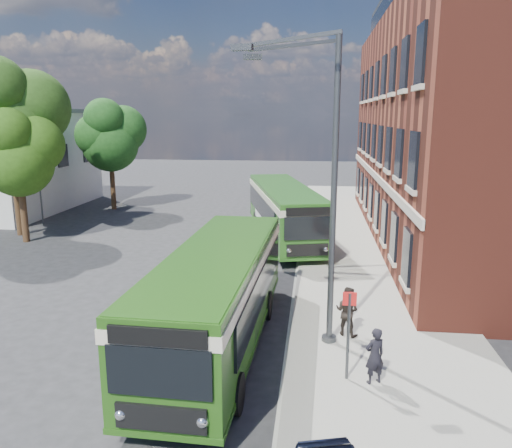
# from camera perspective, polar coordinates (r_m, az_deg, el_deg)

# --- Properties ---
(ground) EXTENTS (120.00, 120.00, 0.00)m
(ground) POSITION_cam_1_polar(r_m,az_deg,el_deg) (18.24, -8.66, -9.93)
(ground) COLOR #28292B
(ground) RESTS_ON ground
(pavement) EXTENTS (6.00, 48.00, 0.15)m
(pavement) POSITION_cam_1_polar(r_m,az_deg,el_deg) (25.29, 11.86, -3.50)
(pavement) COLOR gray
(pavement) RESTS_ON ground
(kerb_line) EXTENTS (0.12, 48.00, 0.01)m
(kerb_line) POSITION_cam_1_polar(r_m,az_deg,el_deg) (25.21, 4.92, -3.50)
(kerb_line) COLOR beige
(kerb_line) RESTS_ON ground
(brick_office) EXTENTS (12.10, 26.00, 14.20)m
(brick_office) POSITION_cam_1_polar(r_m,az_deg,el_deg) (29.75, 25.61, 11.37)
(brick_office) COLOR maroon
(brick_office) RESTS_ON ground
(white_building) EXTENTS (9.40, 13.40, 7.30)m
(white_building) POSITION_cam_1_polar(r_m,az_deg,el_deg) (41.18, -26.82, 6.58)
(white_building) COLOR silver
(white_building) RESTS_ON ground
(flagpole) EXTENTS (0.95, 0.10, 9.00)m
(flagpole) POSITION_cam_1_polar(r_m,az_deg,el_deg) (33.93, -23.77, 8.07)
(flagpole) COLOR #3B3E41
(flagpole) RESTS_ON ground
(street_lamp) EXTENTS (2.96, 2.38, 9.00)m
(street_lamp) POSITION_cam_1_polar(r_m,az_deg,el_deg) (14.39, 7.45, 3.93)
(street_lamp) COLOR #3B3E41
(street_lamp) RESTS_ON ground
(bus_stop_sign) EXTENTS (0.35, 0.08, 2.52)m
(bus_stop_sign) POSITION_cam_1_polar(r_m,az_deg,el_deg) (13.22, 10.52, -11.82)
(bus_stop_sign) COLOR #3B3E41
(bus_stop_sign) RESTS_ON ground
(bus_front) EXTENTS (2.91, 10.48, 3.02)m
(bus_front) POSITION_cam_1_polar(r_m,az_deg,el_deg) (14.89, -4.42, -7.48)
(bus_front) COLOR #235213
(bus_front) RESTS_ON ground
(bus_rear) EXTENTS (5.28, 11.91, 3.02)m
(bus_rear) POSITION_cam_1_polar(r_m,az_deg,el_deg) (27.84, 3.26, 1.91)
(bus_rear) COLOR #255B1A
(bus_rear) RESTS_ON ground
(pedestrian_a) EXTENTS (0.65, 0.56, 1.50)m
(pedestrian_a) POSITION_cam_1_polar(r_m,az_deg,el_deg) (13.43, 13.41, -14.44)
(pedestrian_a) COLOR black
(pedestrian_a) RESTS_ON pavement
(pedestrian_b) EXTENTS (0.94, 0.87, 1.56)m
(pedestrian_b) POSITION_cam_1_polar(r_m,az_deg,el_deg) (15.94, 10.37, -9.75)
(pedestrian_b) COLOR black
(pedestrian_b) RESTS_ON pavement
(tree_left) EXTENTS (4.30, 4.09, 7.26)m
(tree_left) POSITION_cam_1_polar(r_m,az_deg,el_deg) (29.66, -25.54, 7.40)
(tree_left) COLOR #342013
(tree_left) RESTS_ON ground
(tree_mid) EXTENTS (5.92, 5.63, 10.00)m
(tree_mid) POSITION_cam_1_polar(r_m,az_deg,el_deg) (31.45, -26.38, 10.95)
(tree_mid) COLOR #342013
(tree_mid) RESTS_ON ground
(tree_right) EXTENTS (4.76, 4.52, 8.04)m
(tree_right) POSITION_cam_1_polar(r_m,az_deg,el_deg) (38.00, -16.33, 9.74)
(tree_right) COLOR #342013
(tree_right) RESTS_ON ground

